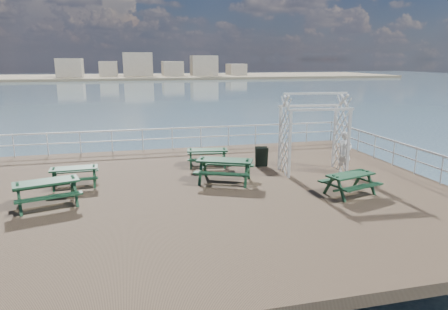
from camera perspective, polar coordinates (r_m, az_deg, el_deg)
ground at (r=14.00m, az=-4.21°, el=-5.69°), size 18.00×14.00×0.30m
sea_backdrop at (r=147.94m, az=-8.01°, el=11.46°), size 300.00×300.00×9.20m
railing at (r=16.16m, az=-6.01°, el=0.66°), size 17.77×13.76×1.10m
picnic_table_a at (r=15.22m, az=-20.60°, el=-2.39°), size 1.68×1.37×0.79m
picnic_table_b at (r=14.71m, az=0.11°, el=-1.54°), size 2.50×2.30×0.98m
picnic_table_c at (r=16.97m, az=-2.39°, el=0.16°), size 1.89×1.62×0.83m
picnic_table_d at (r=13.51m, az=-24.01°, el=-4.30°), size 2.22×1.96×0.92m
picnic_table_e at (r=14.07m, az=17.60°, el=-3.35°), size 1.98×1.76×0.81m
trellis_arbor at (r=16.24m, az=12.65°, el=2.44°), size 2.68×1.58×3.20m
sandwich_board at (r=16.98m, az=5.38°, el=-0.28°), size 0.58×0.48×0.86m
person at (r=16.61m, az=16.88°, el=0.36°), size 0.66×0.49×1.67m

